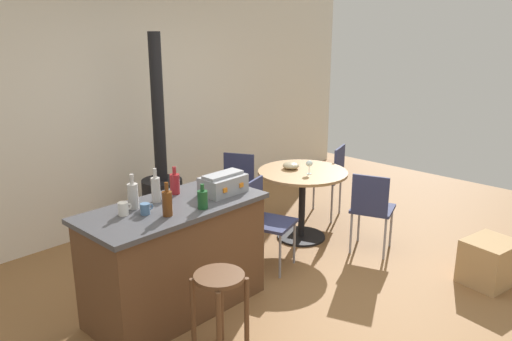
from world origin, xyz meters
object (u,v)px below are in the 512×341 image
folding_chair_near (372,206)px  folding_chair_left (236,186)px  dining_table (302,187)px  wood_stove (162,190)px  bottle_3 (203,199)px  cardboard_box (489,262)px  bottle_4 (167,203)px  cup_1 (145,209)px  toolbox (223,184)px  wine_glass (309,164)px  bottle_0 (175,183)px  bottle_1 (156,189)px  serving_bowl (291,166)px  bottle_2 (133,195)px  cup_0 (123,209)px  kitchen_island (175,258)px  wooden_stool (220,296)px  folding_chair_right (265,217)px  folding_chair_far (329,175)px

folding_chair_near → folding_chair_left: (-0.47, 1.47, -0.01)m
dining_table → wood_stove: bearing=129.5°
bottle_3 → cardboard_box: (2.10, -1.48, -0.78)m
wood_stove → bottle_4: (-1.04, -1.49, 0.49)m
cardboard_box → cup_1: bearing=145.5°
folding_chair_left → toolbox: toolbox is taller
wine_glass → bottle_0: bearing=174.3°
bottle_1 → cardboard_box: (2.25, -1.86, -0.81)m
dining_table → serving_bowl: bearing=97.8°
serving_bowl → cup_1: bearing=-171.4°
bottle_2 → cup_0: bearing=-153.9°
wine_glass → folding_chair_left: bearing=106.3°
cup_1 → bottle_3: bearing=-30.3°
bottle_1 → bottle_4: bearing=-111.8°
wood_stove → toolbox: wood_stove is taller
kitchen_island → bottle_3: bottle_3 is taller
bottle_0 → wine_glass: 1.63m
serving_bowl → bottle_4: bearing=-167.0°
wooden_stool → cup_0: size_ratio=5.70×
wine_glass → bottle_3: bearing=-170.9°
kitchen_island → bottle_4: 0.60m
folding_chair_right → wine_glass: 0.82m
kitchen_island → wood_stove: (0.87, 1.33, 0.06)m
folding_chair_left → bottle_0: (-1.37, -0.68, 0.50)m
bottle_0 → wine_glass: bearing=-5.7°
folding_chair_right → wood_stove: bearing=98.5°
folding_chair_right → wood_stove: wood_stove is taller
bottle_2 → folding_chair_far: bearing=3.2°
folding_chair_far → cardboard_box: folding_chair_far is taller
folding_chair_right → wine_glass: size_ratio=5.94×
serving_bowl → cardboard_box: (0.39, -2.01, -0.59)m
bottle_2 → cardboard_box: bottle_2 is taller
bottle_3 → cup_0: 0.59m
bottle_2 → cup_1: size_ratio=2.50×
kitchen_island → cup_0: bearing=166.5°
bottle_4 → serving_bowl: bottle_4 is taller
toolbox → bottle_1: 0.56m
toolbox → bottle_4: size_ratio=1.44×
bottle_0 → serving_bowl: size_ratio=1.29×
bottle_2 → serving_bowl: bottle_2 is taller
folding_chair_far → serving_bowl: bearing=-179.2°
dining_table → bottle_3: (-1.73, -0.39, 0.40)m
folding_chair_far → wood_stove: (-1.68, 1.02, -0.01)m
bottle_4 → bottle_1: bearing=68.2°
bottle_0 → cup_0: bottle_0 is taller
folding_chair_far → cardboard_box: 2.07m
wooden_stool → cup_1: cup_1 is taller
folding_chair_right → wine_glass: wine_glass is taller
folding_chair_right → bottle_0: size_ratio=3.68×
dining_table → folding_chair_right: folding_chair_right is taller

